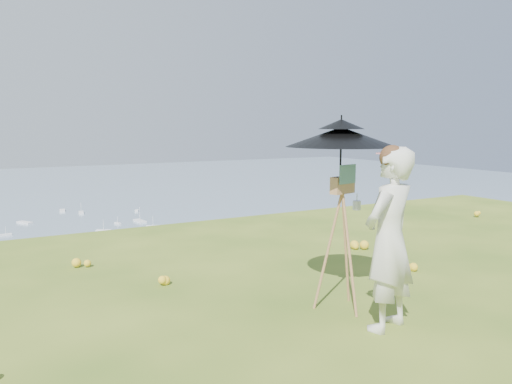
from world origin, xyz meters
TOP-DOWN VIEW (x-y plane):
  - shoreline_tier at (0.00, 75.00)m, footprint 170.00×28.00m
  - slope_trees at (0.00, 35.00)m, footprint 110.00×50.00m
  - harbor_town at (0.00, 75.00)m, footprint 110.00×22.00m
  - painter at (-1.27, 1.26)m, footprint 0.71×0.57m
  - field_easel at (-1.33, 1.87)m, footprint 0.68×0.68m
  - sun_umbrella at (-1.34, 1.90)m, footprint 1.33×1.33m
  - painter_cap at (-1.27, 1.26)m, footprint 0.29×0.32m

SIDE VIEW (x-z plane):
  - shoreline_tier at x=0.00m, z-range -40.00..-32.00m
  - harbor_town at x=0.00m, z-range -32.00..-27.00m
  - slope_trees at x=0.00m, z-range -18.00..-12.00m
  - field_easel at x=-1.33m, z-range 0.00..1.50m
  - painter at x=-1.27m, z-range 0.00..1.70m
  - sun_umbrella at x=-1.34m, z-range 1.23..1.99m
  - painter_cap at x=-1.27m, z-range 1.60..1.70m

